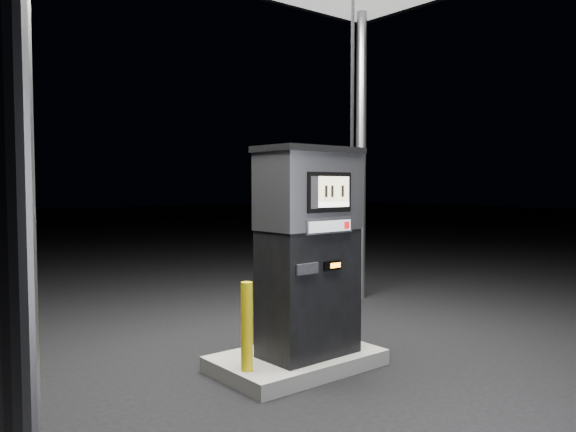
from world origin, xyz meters
TOP-DOWN VIEW (x-y plane):
  - ground at (0.00, 0.00)m, footprint 80.00×80.00m
  - pump_island at (0.00, 0.00)m, footprint 1.60×1.00m
  - fuel_dispenser at (0.07, -0.10)m, footprint 1.11×0.62m
  - bollard_left at (-0.68, -0.12)m, footprint 0.12×0.12m
  - bollard_right at (0.74, 0.04)m, footprint 0.14×0.14m

SIDE VIEW (x-z plane):
  - ground at x=0.00m, z-range 0.00..0.00m
  - pump_island at x=0.00m, z-range 0.00..0.15m
  - bollard_left at x=-0.68m, z-range 0.15..0.95m
  - bollard_right at x=0.74m, z-range 0.15..1.13m
  - fuel_dispenser at x=0.07m, z-range -0.90..3.27m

